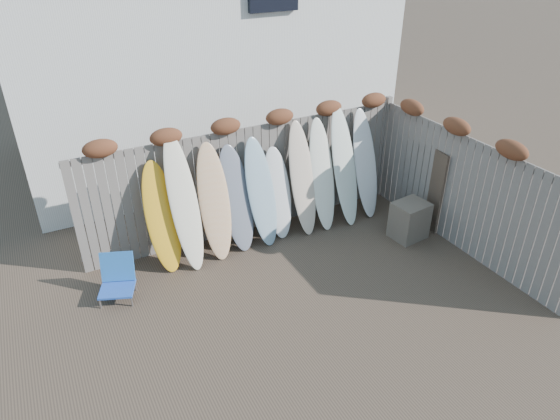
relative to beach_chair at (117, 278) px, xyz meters
name	(u,v)px	position (x,y,z in m)	size (l,w,h in m)	color
ground	(317,302)	(2.60, -1.57, -0.31)	(80.00, 80.00, 0.00)	#493A2D
back_fence	(252,170)	(2.66, 0.82, 0.87)	(6.05, 0.28, 2.24)	slate
right_fence	(463,186)	(5.59, -1.32, 0.83)	(0.28, 4.40, 2.24)	slate
house	(190,15)	(3.10, 4.92, 2.89)	(8.50, 5.50, 6.33)	silver
beach_chair	(117,278)	(0.00, 0.00, 0.00)	(0.66, 0.68, 0.67)	blue
wooden_crate	(409,220)	(5.02, -0.78, 0.04)	(0.59, 0.49, 0.69)	brown
lattice_panel	(426,184)	(5.63, -0.45, 0.47)	(0.04, 1.04, 1.55)	brown
surfboard_0	(162,218)	(0.89, 0.44, 0.59)	(0.52, 0.07, 1.87)	gold
surfboard_1	(184,204)	(1.25, 0.37, 0.79)	(0.46, 0.07, 2.28)	#EDE4C9
surfboard_2	(214,202)	(1.78, 0.40, 0.66)	(0.52, 0.07, 2.02)	#F8C285
surfboard_3	(236,199)	(2.19, 0.44, 0.60)	(0.55, 0.07, 1.89)	slate
surfboard_4	(261,193)	(2.64, 0.40, 0.63)	(0.51, 0.07, 1.96)	#87A6B7
surfboard_5	(278,193)	(2.99, 0.47, 0.50)	(0.49, 0.07, 1.68)	silver
surfboard_6	(302,179)	(3.47, 0.41, 0.70)	(0.46, 0.07, 2.10)	beige
surfboard_7	(322,175)	(3.87, 0.39, 0.69)	(0.45, 0.07, 2.09)	white
surfboard_8	(344,167)	(4.32, 0.35, 0.77)	(0.47, 0.07, 2.25)	silver
surfboard_9	(365,164)	(4.84, 0.40, 0.70)	(0.48, 0.07, 2.11)	silver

